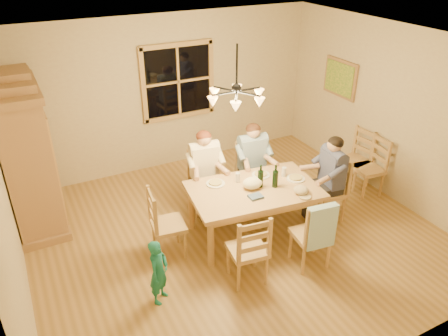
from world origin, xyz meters
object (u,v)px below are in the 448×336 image
chair_far_right (252,184)px  adult_plaid_man (253,154)px  chair_near_left (247,259)px  chair_end_left (169,234)px  armoire (28,158)px  chair_far_left (205,193)px  wine_bottle_b (275,176)px  chandelier (236,95)px  chair_spare_front (366,177)px  dining_table (254,195)px  chair_spare_back (353,169)px  wine_bottle_a (261,176)px  adult_slate_man (331,169)px  child (159,272)px  chair_end_right (327,200)px  adult_woman (205,162)px

chair_far_right → adult_plaid_man: adult_plaid_man is taller
chair_near_left → chair_end_left: size_ratio=1.00×
armoire → chair_far_left: size_ratio=2.32×
chair_far_right → wine_bottle_b: (-0.16, -0.87, 0.62)m
chandelier → chair_spare_front: 3.03m
adult_plaid_man → wine_bottle_b: 0.89m
chandelier → dining_table: 1.44m
chair_spare_back → chair_far_right: bearing=71.0°
armoire → wine_bottle_a: bearing=-31.9°
dining_table → adult_slate_man: size_ratio=2.13×
chair_near_left → child: size_ratio=1.19×
chair_spare_front → wine_bottle_b: bearing=102.8°
adult_plaid_man → chair_spare_front: size_ratio=0.88×
adult_slate_man → chair_spare_back: 1.29m
chair_far_left → chair_spare_back: 2.59m
armoire → dining_table: (2.65, -1.72, -0.40)m
chair_end_right → adult_plaid_man: bearing=46.6°
chandelier → chair_end_left: (-0.98, 0.03, -1.77)m
chair_spare_back → adult_woman: bearing=72.2°
adult_plaid_man → wine_bottle_b: adult_plaid_man is taller
dining_table → chair_near_left: 1.00m
armoire → chair_spare_back: size_ratio=2.32×
chair_end_left → wine_bottle_b: size_ratio=3.00×
adult_plaid_man → wine_bottle_b: (-0.16, -0.87, 0.08)m
adult_woman → adult_plaid_man: size_ratio=1.00×
adult_woman → wine_bottle_b: (0.61, -0.96, 0.08)m
armoire → chair_end_left: 2.27m
chair_end_right → chandelier: bearing=86.4°
chair_near_left → wine_bottle_a: size_ratio=3.00×
chandelier → adult_plaid_man: bearing=44.7°
child → chair_spare_front: size_ratio=0.84×
chair_near_left → adult_plaid_man: bearing=64.8°
dining_table → adult_plaid_man: 0.91m
chair_far_left → child: size_ratio=1.19×
chair_spare_back → dining_table: bearing=92.9°
chair_far_left → chair_end_left: size_ratio=1.00×
chair_far_right → wine_bottle_a: (-0.34, -0.77, 0.62)m
dining_table → adult_plaid_man: size_ratio=2.13×
armoire → adult_plaid_man: bearing=-17.0°
chair_far_left → child: 1.95m
chair_far_right → wine_bottle_a: bearing=73.4°
chair_end_left → adult_plaid_man: adult_plaid_man is taller
chair_end_right → adult_slate_man: bearing=0.0°
chair_spare_front → chair_spare_back: same height
chair_near_left → adult_woman: size_ratio=1.13×
chair_end_left → wine_bottle_a: wine_bottle_a is taller
armoire → chair_far_left: 2.58m
wine_bottle_a → child: size_ratio=0.40×
dining_table → child: (-1.61, -0.61, -0.24)m
armoire → chair_near_left: bearing=-49.6°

